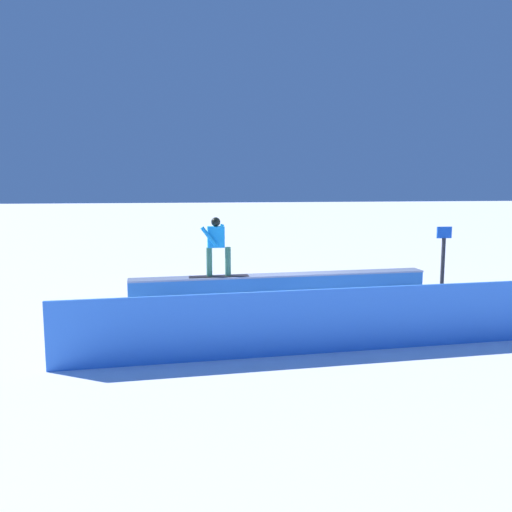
% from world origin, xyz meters
% --- Properties ---
extents(ground_plane, '(120.00, 120.00, 0.00)m').
position_xyz_m(ground_plane, '(0.00, 0.00, 0.00)').
color(ground_plane, white).
extents(grind_box, '(7.47, 1.02, 0.75)m').
position_xyz_m(grind_box, '(0.00, 0.00, 0.34)').
color(grind_box, '#2B6DBD').
rests_on(grind_box, ground_plane).
extents(snowboarder, '(1.45, 0.44, 1.44)m').
position_xyz_m(snowboarder, '(1.60, 0.11, 1.54)').
color(snowboarder, black).
rests_on(snowboarder, grind_box).
extents(safety_fence, '(9.32, 0.71, 1.17)m').
position_xyz_m(safety_fence, '(0.00, 3.95, 0.58)').
color(safety_fence, '#387CEE').
rests_on(safety_fence, ground_plane).
extents(trail_marker, '(0.40, 0.10, 1.87)m').
position_xyz_m(trail_marker, '(-4.33, -0.18, 1.00)').
color(trail_marker, '#262628').
rests_on(trail_marker, ground_plane).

